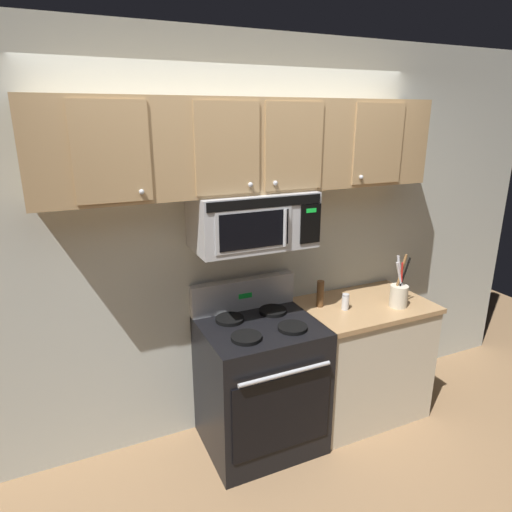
# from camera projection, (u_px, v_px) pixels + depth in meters

# --- Properties ---
(ground_plane) EXTENTS (8.00, 8.00, 0.00)m
(ground_plane) POSITION_uv_depth(u_px,v_px,m) (288.00, 482.00, 2.81)
(ground_plane) COLOR #93704C
(back_wall) EXTENTS (5.20, 0.10, 2.70)m
(back_wall) POSITION_uv_depth(u_px,v_px,m) (238.00, 244.00, 3.09)
(back_wall) COLOR silver
(back_wall) RESTS_ON ground_plane
(stove_range) EXTENTS (0.76, 0.69, 1.12)m
(stove_range) POSITION_uv_depth(u_px,v_px,m) (260.00, 382.00, 3.04)
(stove_range) COLOR black
(stove_range) RESTS_ON ground_plane
(over_range_microwave) EXTENTS (0.76, 0.43, 0.35)m
(over_range_microwave) POSITION_uv_depth(u_px,v_px,m) (253.00, 220.00, 2.81)
(over_range_microwave) COLOR #B7BABF
(upper_cabinets) EXTENTS (2.50, 0.36, 0.55)m
(upper_cabinets) POSITION_uv_depth(u_px,v_px,m) (250.00, 146.00, 2.70)
(upper_cabinets) COLOR tan
(counter_segment) EXTENTS (0.93, 0.65, 0.90)m
(counter_segment) POSITION_uv_depth(u_px,v_px,m) (360.00, 358.00, 3.38)
(counter_segment) COLOR beige
(counter_segment) RESTS_ON ground_plane
(utensil_crock_cream) EXTENTS (0.13, 0.13, 0.39)m
(utensil_crock_cream) POSITION_uv_depth(u_px,v_px,m) (399.00, 293.00, 3.16)
(utensil_crock_cream) COLOR beige
(utensil_crock_cream) RESTS_ON counter_segment
(salt_shaker) EXTENTS (0.05, 0.05, 0.12)m
(salt_shaker) POSITION_uv_depth(u_px,v_px,m) (345.00, 302.00, 3.12)
(salt_shaker) COLOR white
(salt_shaker) RESTS_ON counter_segment
(pepper_mill) EXTENTS (0.05, 0.05, 0.19)m
(pepper_mill) POSITION_uv_depth(u_px,v_px,m) (320.00, 294.00, 3.16)
(pepper_mill) COLOR brown
(pepper_mill) RESTS_ON counter_segment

